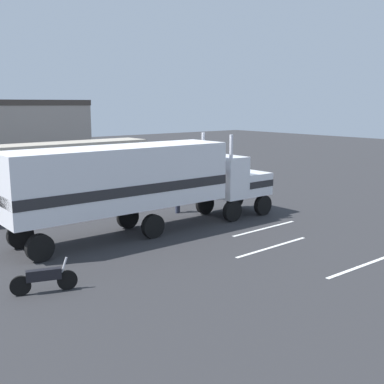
{
  "coord_description": "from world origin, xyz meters",
  "views": [
    {
      "loc": [
        -17.0,
        -18.62,
        6.04
      ],
      "look_at": [
        -2.11,
        -0.32,
        1.6
      ],
      "focal_mm": 44.17,
      "sensor_mm": 36.0,
      "label": 1
    }
  ],
  "objects_px": {
    "person_bystander": "(177,197)",
    "parked_bus": "(71,161)",
    "semi_truck": "(141,180)",
    "motorcycle": "(44,278)"
  },
  "relations": [
    {
      "from": "semi_truck",
      "to": "parked_bus",
      "type": "relative_size",
      "value": 1.29
    },
    {
      "from": "semi_truck",
      "to": "person_bystander",
      "type": "distance_m",
      "value": 4.66
    },
    {
      "from": "motorcycle",
      "to": "parked_bus",
      "type": "bearing_deg",
      "value": 62.17
    },
    {
      "from": "semi_truck",
      "to": "motorcycle",
      "type": "height_order",
      "value": "semi_truck"
    },
    {
      "from": "semi_truck",
      "to": "person_bystander",
      "type": "xyz_separation_m",
      "value": [
        3.79,
        2.18,
        -1.63
      ]
    },
    {
      "from": "semi_truck",
      "to": "motorcycle",
      "type": "bearing_deg",
      "value": -147.37
    },
    {
      "from": "parked_bus",
      "to": "motorcycle",
      "type": "distance_m",
      "value": 18.7
    },
    {
      "from": "person_bystander",
      "to": "parked_bus",
      "type": "height_order",
      "value": "parked_bus"
    },
    {
      "from": "person_bystander",
      "to": "motorcycle",
      "type": "xyz_separation_m",
      "value": [
        -10.23,
        -6.3,
        -0.41
      ]
    },
    {
      "from": "person_bystander",
      "to": "parked_bus",
      "type": "bearing_deg",
      "value": 98.54
    }
  ]
}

